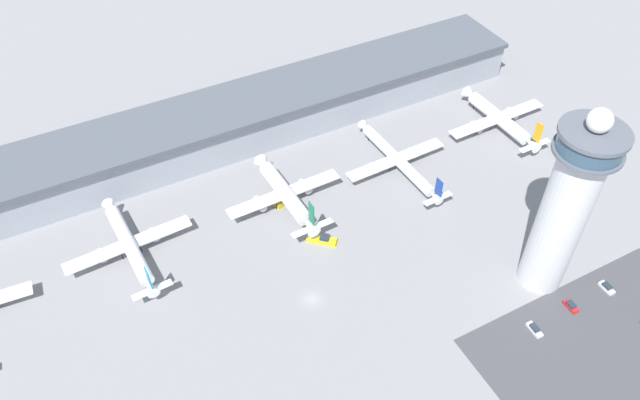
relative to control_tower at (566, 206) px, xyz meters
The scene contains 13 objects.
ground_plane 66.60m from the control_tower, 159.00° to the left, with size 1000.00×1000.00×0.00m, color gray.
terminal_building 109.75m from the control_tower, 121.75° to the left, with size 218.80×25.00×14.48m.
control_tower is the anchor object (origin of this frame).
parking_lot_surface 37.04m from the control_tower, 89.74° to the right, with size 64.00×40.00×0.01m, color #424247.
airplane_gate_bravo 112.77m from the control_tower, 148.24° to the left, with size 35.64×37.94×12.37m.
airplane_gate_charlie 77.07m from the control_tower, 130.57° to the left, with size 35.86×34.58×14.44m.
airplane_gate_delta 59.87m from the control_tower, 100.34° to the left, with size 34.86×42.26×11.16m.
airplane_gate_echo 68.46m from the control_tower, 60.52° to the left, with size 37.66×35.83×13.14m.
service_truck_catering 79.32m from the control_tower, 129.88° to the left, with size 6.61×4.40×2.79m.
service_truck_fuel 64.74m from the control_tower, 139.71° to the left, with size 7.91×7.48×2.44m.
car_red_hatchback 31.82m from the control_tower, 135.08° to the right, with size 1.94×4.81×1.40m.
car_maroon_suv 28.81m from the control_tower, 87.46° to the right, with size 1.95×4.22×1.53m.
car_navy_sedan 31.65m from the control_tower, 40.86° to the right, with size 1.86×4.52×1.55m.
Camera 1 is at (-43.40, -86.58, 131.71)m, focal length 35.00 mm.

